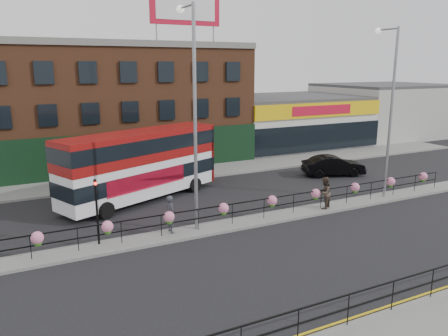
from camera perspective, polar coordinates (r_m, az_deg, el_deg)
name	(u,v)px	position (r m, az deg, el deg)	size (l,w,h in m)	color
ground	(248,223)	(24.32, 3.19, -7.20)	(120.00, 120.00, 0.00)	black
north_pavement	(173,175)	(34.76, -6.65, -0.86)	(60.00, 4.00, 0.15)	slate
median	(248,222)	(24.29, 3.19, -7.03)	(60.00, 1.60, 0.15)	slate
yellow_line_inner	(382,308)	(17.38, 19.95, -16.81)	(60.00, 0.10, 0.01)	gold
yellow_line_outer	(386,310)	(17.28, 20.40, -17.04)	(60.00, 0.10, 0.01)	gold
brick_building	(98,105)	(40.53, -16.14, 7.97)	(25.00, 12.21, 10.30)	brown
supermarket	(286,120)	(48.53, 8.05, 6.19)	(15.00, 12.25, 5.30)	silver
warehouse_east	(384,110)	(58.16, 20.18, 7.16)	(14.50, 12.00, 6.30)	#A5A5A0
billboard	(185,6)	(37.70, -5.07, 20.34)	(6.00, 0.29, 4.40)	red
median_railing	(248,205)	(23.97, 3.22, -4.86)	(30.04, 0.56, 1.23)	black
south_railing	(349,302)	(15.41, 15.98, -16.52)	(20.04, 0.05, 1.12)	black
double_decker_bus	(141,158)	(28.13, -10.76, 1.24)	(11.20, 6.68, 4.47)	white
car	(333,166)	(35.43, 14.10, 0.29)	(5.10, 3.10, 1.59)	black
pedestrian_a	(171,214)	(22.45, -6.97, -5.98)	(0.52, 0.74, 1.96)	#30323A
pedestrian_b	(325,193)	(26.63, 13.00, -3.17)	(1.18, 1.10, 1.93)	#42352B
lamp_column_west	(193,100)	(21.96, -4.14, 8.90)	(0.40, 1.98, 11.28)	gray
lamp_column_east	(389,99)	(29.51, 20.73, 8.47)	(0.38, 1.87, 10.65)	gray
traffic_light_median	(96,198)	(21.29, -16.38, -3.72)	(0.15, 0.28, 3.65)	black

